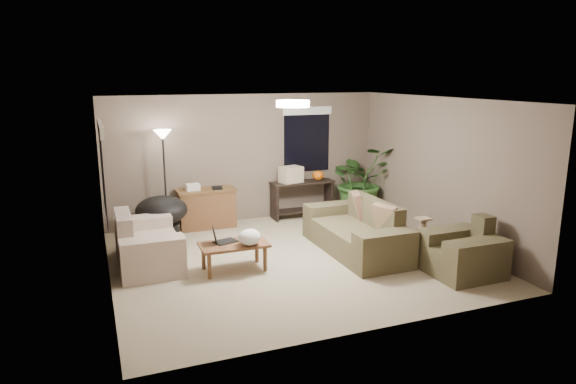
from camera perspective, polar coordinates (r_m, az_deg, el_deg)
name	(u,v)px	position (r m, az deg, el deg)	size (l,w,h in m)	color
room_shell	(293,182)	(7.89, 0.53, 1.11)	(5.50, 5.50, 5.50)	tan
main_sofa	(357,234)	(8.57, 7.72, -4.65)	(0.95, 2.20, 0.85)	brown
throw_pillows	(372,212)	(8.60, 9.29, -2.18)	(0.38, 1.40, 0.47)	#8C7251
loveseat	(146,246)	(8.20, -15.50, -5.81)	(0.90, 1.60, 0.85)	beige
armchair	(462,254)	(7.99, 18.76, -6.54)	(0.95, 1.00, 0.85)	brown
coffee_table	(234,247)	(7.71, -6.04, -6.13)	(1.00, 0.55, 0.42)	brown
laptop	(221,239)	(7.72, -7.46, -5.18)	(0.41, 0.32, 0.24)	black
plastic_bag	(249,237)	(7.56, -4.30, -5.03)	(0.34, 0.30, 0.24)	white
desk	(207,208)	(9.90, -9.02, -1.79)	(1.10, 0.50, 0.75)	brown
desk_papers	(198,187)	(9.76, -9.99, 0.52)	(0.68, 0.27, 0.12)	silver
console_table	(302,196)	(10.48, 1.59, -0.47)	(1.30, 0.40, 0.75)	black
pumpkin	(318,175)	(10.53, 3.36, 1.85)	(0.23, 0.23, 0.19)	orange
cardboard_box	(291,174)	(10.29, 0.32, 1.97)	(0.42, 0.32, 0.32)	beige
papasan_chair	(162,215)	(9.26, -13.85, -2.48)	(1.08, 1.08, 0.80)	black
floor_lamp	(163,147)	(9.45, -13.69, 4.85)	(0.32, 0.32, 1.91)	black
ceiling_fixture	(293,104)	(7.73, 0.54, 9.78)	(0.50, 0.50, 0.10)	white
houseplant	(360,188)	(10.77, 8.05, 0.47)	(1.31, 1.46, 1.14)	#2D5923
cat_scratching_post	(422,234)	(9.05, 14.68, -4.53)	(0.32, 0.32, 0.50)	tan
window_left	(101,155)	(7.55, -20.02, 3.92)	(0.05, 1.56, 1.33)	black
window_back	(307,129)	(10.56, 2.12, 7.05)	(1.06, 0.05, 1.33)	black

